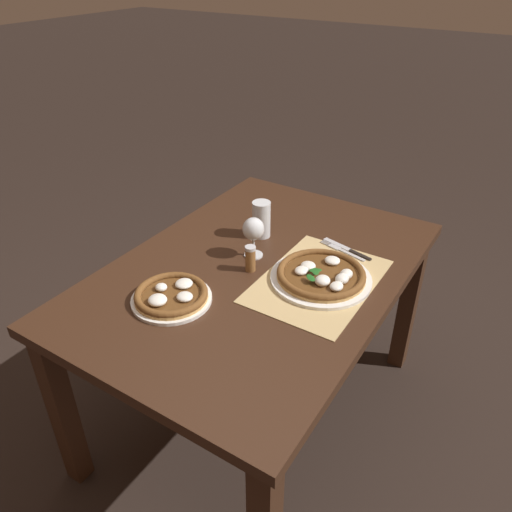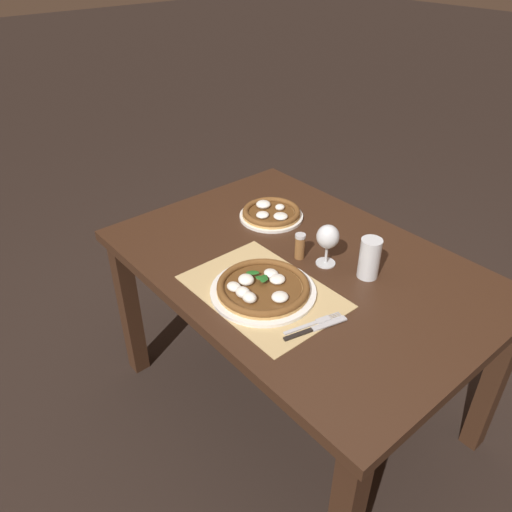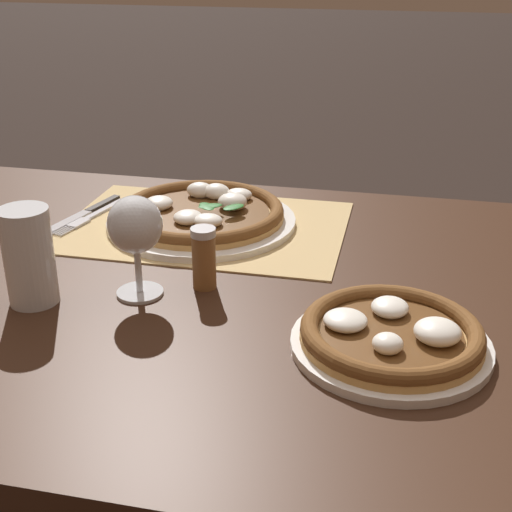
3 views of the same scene
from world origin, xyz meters
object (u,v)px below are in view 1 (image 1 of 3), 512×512
at_px(wine_glass, 253,231).
at_px(pint_glass, 261,220).
at_px(pepper_shaker, 250,258).
at_px(pizza_near, 322,275).
at_px(fork, 342,250).
at_px(pizza_far, 171,296).
at_px(knife, 347,249).

bearing_deg(wine_glass, pint_glass, 20.96).
bearing_deg(pepper_shaker, pizza_near, -72.66).
distance_m(fork, pepper_shaker, 0.37).
relative_size(pizza_far, fork, 1.32).
relative_size(knife, pepper_shaker, 2.20).
xyz_separation_m(pizza_far, pepper_shaker, (0.29, -0.12, 0.03)).
relative_size(fork, knife, 0.93).
bearing_deg(wine_glass, knife, -51.49).
bearing_deg(wine_glass, pizza_far, 168.79).
bearing_deg(pint_glass, pizza_far, 177.84).
height_order(pizza_far, fork, pizza_far).
bearing_deg(pizza_far, pepper_shaker, -22.41).
xyz_separation_m(pizza_near, pint_glass, (0.16, 0.34, 0.05)).
relative_size(pint_glass, fork, 0.73).
xyz_separation_m(pint_glass, knife, (0.08, -0.33, -0.06)).
bearing_deg(pizza_far, wine_glass, -11.21).
distance_m(pizza_near, pepper_shaker, 0.25).
xyz_separation_m(pizza_far, knife, (0.60, -0.35, -0.01)).
bearing_deg(knife, pizza_near, -178.30).
xyz_separation_m(pizza_near, pepper_shaker, (-0.08, 0.24, 0.03)).
height_order(pizza_far, wine_glass, wine_glass).
relative_size(wine_glass, pepper_shaker, 1.60).
height_order(fork, pepper_shaker, pepper_shaker).
bearing_deg(fork, knife, -27.84).
xyz_separation_m(pizza_near, pizza_far, (-0.36, 0.36, -0.00)).
distance_m(pizza_far, fork, 0.67).
relative_size(pizza_near, wine_glass, 2.24).
height_order(pizza_near, knife, pizza_near).
height_order(knife, pepper_shaker, pepper_shaker).
distance_m(pizza_near, pint_glass, 0.38).
bearing_deg(pepper_shaker, fork, -37.65).
bearing_deg(fork, wine_glass, 126.94).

